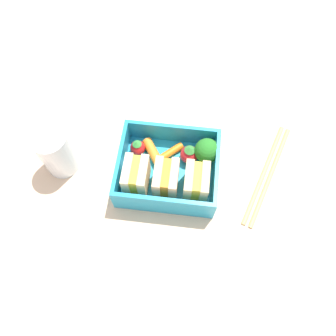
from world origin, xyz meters
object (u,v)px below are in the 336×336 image
(carrot_stick_left, at_px, (170,153))
(carrot_stick_far_left, at_px, (154,154))
(sandwich_left, at_px, (196,183))
(drinking_glass, at_px, (57,151))
(strawberry_far_left, at_px, (189,154))
(strawberry_left, at_px, (138,148))
(sandwich_center, at_px, (136,176))
(sandwich_center_left, at_px, (166,180))
(broccoli_floret, at_px, (207,151))
(chopstick_pair, at_px, (268,173))

(carrot_stick_left, bearing_deg, carrot_stick_far_left, 14.06)
(sandwich_left, distance_m, drinking_glass, 0.22)
(strawberry_far_left, xyz_separation_m, drinking_glass, (0.20, 0.03, 0.01))
(strawberry_left, bearing_deg, sandwich_center, 98.14)
(strawberry_far_left, relative_size, carrot_stick_left, 0.76)
(sandwich_center, bearing_deg, sandwich_center_left, 180.00)
(sandwich_center, height_order, broccoli_floret, sandwich_center)
(broccoli_floret, relative_size, strawberry_left, 1.55)
(sandwich_center_left, distance_m, strawberry_left, 0.08)
(broccoli_floret, relative_size, drinking_glass, 0.56)
(strawberry_far_left, bearing_deg, carrot_stick_far_left, 1.76)
(sandwich_center_left, height_order, carrot_stick_left, sandwich_center_left)
(strawberry_left, height_order, chopstick_pair, strawberry_left)
(sandwich_left, distance_m, broccoli_floret, 0.06)
(sandwich_left, relative_size, sandwich_center_left, 1.00)
(strawberry_far_left, bearing_deg, broccoli_floret, -173.80)
(drinking_glass, bearing_deg, strawberry_left, -166.04)
(drinking_glass, bearing_deg, strawberry_far_left, -172.69)
(broccoli_floret, relative_size, carrot_stick_far_left, 0.85)
(chopstick_pair, distance_m, drinking_glass, 0.33)
(sandwich_left, bearing_deg, drinking_glass, -6.96)
(sandwich_left, distance_m, sandwich_center_left, 0.04)
(strawberry_far_left, relative_size, chopstick_pair, 0.19)
(broccoli_floret, distance_m, carrot_stick_far_left, 0.08)
(sandwich_center, bearing_deg, broccoli_floret, -151.40)
(carrot_stick_far_left, xyz_separation_m, drinking_glass, (0.14, 0.02, 0.02))
(sandwich_center_left, bearing_deg, chopstick_pair, -164.14)
(chopstick_pair, bearing_deg, sandwich_center, 12.51)
(sandwich_center_left, xyz_separation_m, carrot_stick_left, (-0.00, -0.06, -0.02))
(sandwich_center, height_order, strawberry_left, sandwich_center)
(sandwich_center, distance_m, carrot_stick_left, 0.08)
(broccoli_floret, xyz_separation_m, chopstick_pair, (-0.10, 0.01, -0.04))
(sandwich_left, bearing_deg, carrot_stick_far_left, -35.61)
(strawberry_far_left, distance_m, carrot_stick_left, 0.03)
(carrot_stick_left, height_order, strawberry_left, strawberry_left)
(sandwich_center, xyz_separation_m, chopstick_pair, (-0.20, -0.04, -0.04))
(sandwich_left, xyz_separation_m, drinking_glass, (0.21, -0.03, 0.00))
(carrot_stick_left, relative_size, chopstick_pair, 0.24)
(chopstick_pair, bearing_deg, strawberry_far_left, -3.17)
(strawberry_far_left, bearing_deg, sandwich_center_left, 59.81)
(strawberry_left, bearing_deg, strawberry_far_left, 177.45)
(sandwich_left, xyz_separation_m, carrot_stick_far_left, (0.07, -0.05, -0.02))
(sandwich_center, distance_m, strawberry_left, 0.06)
(sandwich_center, distance_m, chopstick_pair, 0.21)
(carrot_stick_left, bearing_deg, broccoli_floret, 177.99)
(carrot_stick_left, xyz_separation_m, chopstick_pair, (-0.16, 0.01, -0.01))
(sandwich_left, height_order, carrot_stick_left, sandwich_left)
(sandwich_left, distance_m, strawberry_left, 0.11)
(carrot_stick_far_left, bearing_deg, strawberry_left, -11.55)
(carrot_stick_left, distance_m, carrot_stick_far_left, 0.03)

